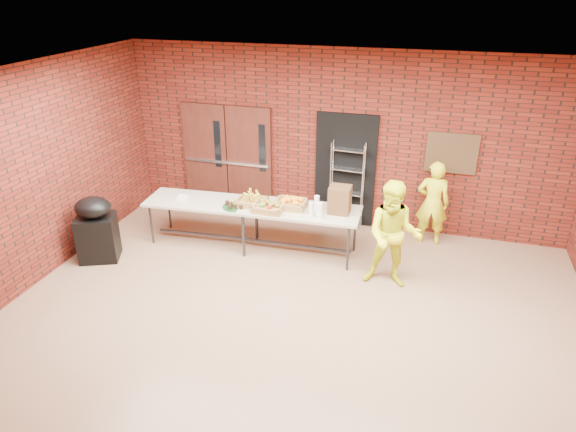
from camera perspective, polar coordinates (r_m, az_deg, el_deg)
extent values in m
cube|color=#8B694B|center=(7.00, -0.24, -12.75)|extent=(8.00, 7.00, 0.04)
cube|color=silver|center=(5.61, -0.30, 14.26)|extent=(8.00, 7.00, 0.04)
cube|color=maroon|center=(9.33, 5.99, 8.42)|extent=(8.00, 0.04, 3.20)
cube|color=maroon|center=(8.15, -28.50, 2.84)|extent=(0.04, 7.00, 3.20)
cube|color=#482014|center=(10.22, -9.08, 6.50)|extent=(0.88, 0.08, 2.10)
cube|color=#482014|center=(9.88, -4.31, 6.09)|extent=(0.88, 0.08, 2.10)
cube|color=black|center=(9.97, -7.84, 7.92)|extent=(0.12, 0.02, 0.90)
cube|color=black|center=(9.65, -2.90, 7.53)|extent=(0.12, 0.02, 0.90)
cube|color=#B9BAC1|center=(10.00, -6.85, 5.93)|extent=(1.70, 0.04, 0.05)
cube|color=black|center=(9.44, 6.37, 5.06)|extent=(1.10, 0.06, 2.10)
cube|color=#44321B|center=(9.15, 17.72, 6.67)|extent=(0.85, 0.04, 0.70)
cube|color=tan|center=(8.90, -9.48, 1.60)|extent=(1.96, 0.93, 0.04)
cube|color=#313136|center=(9.17, -9.20, -2.04)|extent=(1.70, 0.16, 0.03)
cylinder|color=#313136|center=(9.69, -13.08, 0.76)|extent=(0.04, 0.04, 0.74)
cylinder|color=#313136|center=(9.02, -3.56, -0.49)|extent=(0.04, 0.04, 0.74)
cylinder|color=#313136|center=(9.20, -14.95, -0.84)|extent=(0.04, 0.04, 0.74)
cylinder|color=#313136|center=(8.49, -5.00, -2.30)|extent=(0.04, 0.04, 0.74)
cube|color=tan|center=(8.39, 1.34, 0.60)|extent=(2.00, 0.89, 0.04)
cube|color=#313136|center=(8.68, 1.30, -3.33)|extent=(1.75, 0.11, 0.03)
cylinder|color=#313136|center=(9.08, -3.47, -0.24)|extent=(0.04, 0.04, 0.77)
cylinder|color=#313136|center=(8.70, 7.46, -1.64)|extent=(0.04, 0.04, 0.77)
cylinder|color=#313136|center=(8.53, -4.94, -2.06)|extent=(0.04, 0.04, 0.77)
cylinder|color=#313136|center=(8.12, 6.68, -3.66)|extent=(0.04, 0.04, 0.77)
cube|color=#A97D44|center=(8.53, -4.04, 1.41)|extent=(0.48, 0.37, 0.07)
cube|color=#A97D44|center=(8.43, 0.28, 1.20)|extent=(0.50, 0.39, 0.08)
cube|color=#A97D44|center=(8.30, -2.22, 0.75)|extent=(0.47, 0.37, 0.07)
cylinder|color=#12441E|center=(8.55, -5.79, 1.05)|extent=(0.45, 0.45, 0.02)
cube|color=white|center=(9.00, -11.61, 2.05)|extent=(0.18, 0.12, 0.06)
cube|color=#4F381B|center=(8.23, 5.77, 1.83)|extent=(0.34, 0.30, 0.45)
cylinder|color=white|center=(8.15, 2.57, 0.81)|extent=(0.07, 0.07, 0.21)
cylinder|color=white|center=(8.04, 3.50, 0.61)|extent=(0.09, 0.09, 0.26)
cylinder|color=white|center=(8.30, 3.20, 1.42)|extent=(0.09, 0.09, 0.26)
cube|color=black|center=(8.96, -20.36, -2.28)|extent=(0.75, 0.69, 0.77)
ellipsoid|color=black|center=(8.73, -20.89, 0.91)|extent=(0.74, 0.69, 0.33)
imported|color=yellow|center=(9.10, 15.77, 1.40)|extent=(0.55, 0.36, 1.50)
imported|color=yellow|center=(7.66, 11.61, -2.10)|extent=(0.81, 0.63, 1.66)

